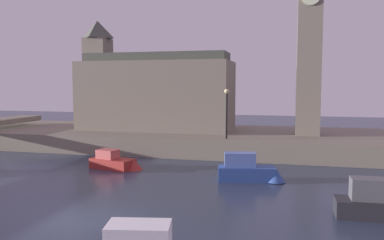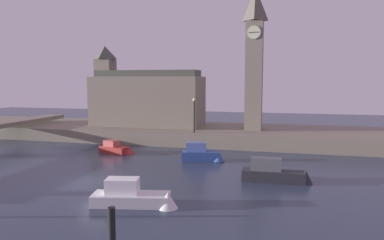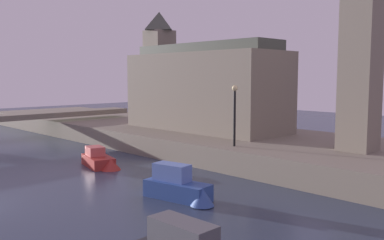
# 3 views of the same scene
# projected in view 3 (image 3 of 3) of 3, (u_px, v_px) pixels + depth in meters

# --- Properties ---
(far_embankment) EXTENTS (70.00, 12.00, 1.50)m
(far_embankment) POSITION_uv_depth(u_px,v_px,m) (241.00, 144.00, 32.36)
(far_embankment) COLOR slate
(far_embankment) RESTS_ON ground
(clock_tower) EXTENTS (2.10, 2.16, 16.12)m
(clock_tower) POSITION_uv_depth(u_px,v_px,m) (363.00, 6.00, 24.32)
(clock_tower) COLOR slate
(clock_tower) RESTS_ON far_embankment
(parliament_hall) EXTENTS (14.02, 5.66, 10.20)m
(parliament_hall) POSITION_uv_depth(u_px,v_px,m) (201.00, 87.00, 35.44)
(parliament_hall) COLOR slate
(parliament_hall) RESTS_ON far_embankment
(streetlamp) EXTENTS (0.36, 0.36, 3.82)m
(streetlamp) POSITION_uv_depth(u_px,v_px,m) (235.00, 108.00, 26.54)
(streetlamp) COLOR black
(streetlamp) RESTS_ON far_embankment
(boat_dinghy_red) EXTENTS (3.86, 2.09, 1.28)m
(boat_dinghy_red) POSITION_uv_depth(u_px,v_px,m) (101.00, 160.00, 27.62)
(boat_dinghy_red) COLOR maroon
(boat_dinghy_red) RESTS_ON ground
(boat_tour_blue) EXTENTS (4.07, 1.83, 1.65)m
(boat_tour_blue) POSITION_uv_depth(u_px,v_px,m) (180.00, 187.00, 20.28)
(boat_tour_blue) COLOR #2D4C93
(boat_tour_blue) RESTS_ON ground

